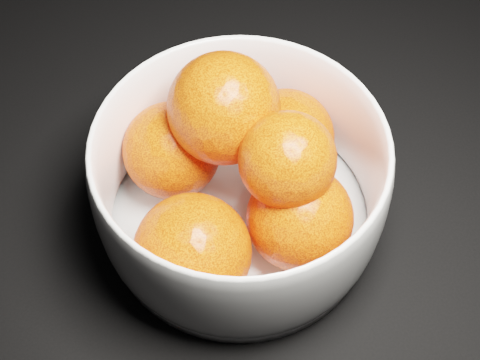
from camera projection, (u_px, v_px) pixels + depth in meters
name	position (u px, v px, depth m)	size (l,w,h in m)	color
bowl	(240.00, 184.00, 0.53)	(0.23, 0.23, 0.11)	white
orange_pile	(239.00, 172.00, 0.52)	(0.20, 0.18, 0.14)	#F3430D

